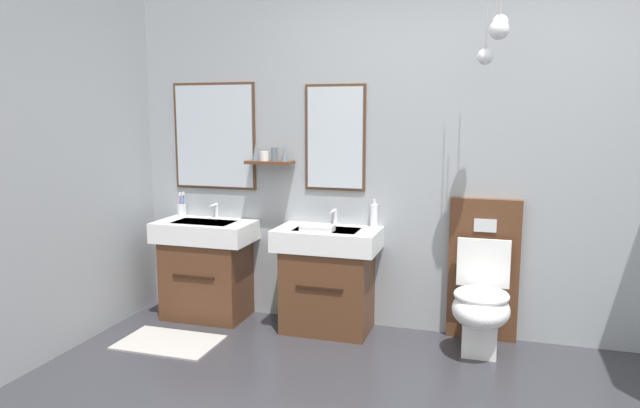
# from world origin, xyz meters

# --- Properties ---
(wall_back) EXTENTS (5.08, 0.59, 2.66)m
(wall_back) POSITION_xyz_m (-0.02, 1.69, 1.33)
(wall_back) COLOR #999EA3
(wall_back) RESTS_ON ground
(bath_mat) EXTENTS (0.68, 0.44, 0.01)m
(bath_mat) POSITION_xyz_m (-1.84, 0.87, 0.01)
(bath_mat) COLOR #9E9993
(bath_mat) RESTS_ON ground
(vanity_sink_left) EXTENTS (0.74, 0.46, 0.76)m
(vanity_sink_left) POSITION_xyz_m (-1.84, 1.45, 0.40)
(vanity_sink_left) COLOR #56331E
(vanity_sink_left) RESTS_ON ground
(tap_on_left_sink) EXTENTS (0.03, 0.13, 0.11)m
(tap_on_left_sink) POSITION_xyz_m (-1.84, 1.61, 0.83)
(tap_on_left_sink) COLOR silver
(tap_on_left_sink) RESTS_ON vanity_sink_left
(vanity_sink_right) EXTENTS (0.74, 0.46, 0.76)m
(vanity_sink_right) POSITION_xyz_m (-0.86, 1.45, 0.40)
(vanity_sink_right) COLOR #56331E
(vanity_sink_right) RESTS_ON ground
(tap_on_right_sink) EXTENTS (0.03, 0.13, 0.11)m
(tap_on_right_sink) POSITION_xyz_m (-0.86, 1.61, 0.83)
(tap_on_right_sink) COLOR silver
(tap_on_right_sink) RESTS_ON vanity_sink_right
(toilet) EXTENTS (0.48, 0.63, 1.00)m
(toilet) POSITION_xyz_m (0.23, 1.44, 0.38)
(toilet) COLOR #56331E
(toilet) RESTS_ON ground
(toothbrush_cup) EXTENTS (0.07, 0.07, 0.20)m
(toothbrush_cup) POSITION_xyz_m (-2.13, 1.60, 0.81)
(toothbrush_cup) COLOR silver
(toothbrush_cup) RESTS_ON vanity_sink_left
(soap_dispenser) EXTENTS (0.06, 0.06, 0.20)m
(soap_dispenser) POSITION_xyz_m (-0.55, 1.61, 0.85)
(soap_dispenser) COLOR white
(soap_dispenser) RESTS_ON vanity_sink_right
(folded_hand_towel) EXTENTS (0.22, 0.16, 0.04)m
(folded_hand_towel) POSITION_xyz_m (-0.90, 1.32, 0.78)
(folded_hand_towel) COLOR white
(folded_hand_towel) RESTS_ON vanity_sink_right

